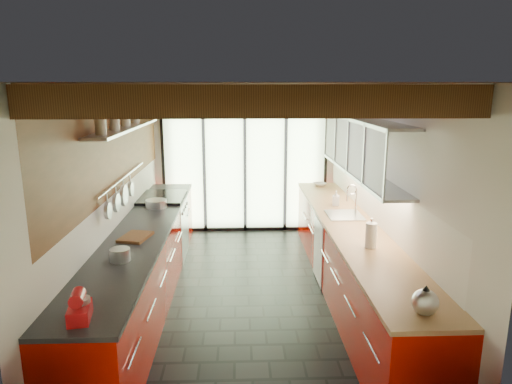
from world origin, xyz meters
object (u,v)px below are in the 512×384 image
Objects in this scene: paper_towel at (371,236)px; stand_mixer at (80,308)px; kettle at (425,301)px; soap_bottle at (336,198)px; bowl at (320,184)px.

stand_mixer is at bearing -150.77° from paper_towel.
kettle is 0.83× the size of paper_towel.
stand_mixer is 4.06m from soap_bottle.
stand_mixer is 5.16m from bowl.
stand_mixer is 0.88× the size of paper_towel.
paper_towel is 1.48× the size of bowl.
stand_mixer reaches higher than soap_bottle.
bowl is (2.54, 4.49, -0.07)m from stand_mixer.
stand_mixer is at bearing -119.48° from bowl.
soap_bottle is 1.33m from bowl.
soap_bottle is 1.00× the size of bowl.
paper_towel reaches higher than kettle.
stand_mixer is 2.54m from kettle.
soap_bottle is (0.00, 1.75, -0.03)m from paper_towel.
kettle is at bearing -90.00° from bowl.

